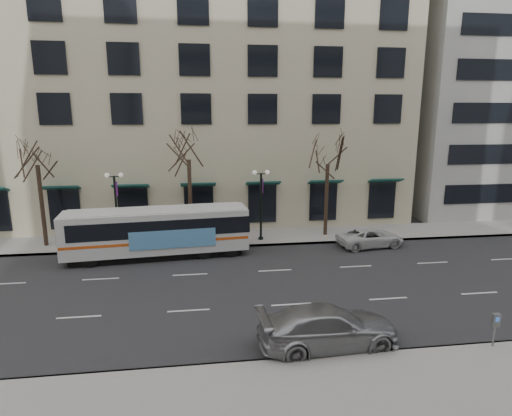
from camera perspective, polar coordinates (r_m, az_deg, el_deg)
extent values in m
plane|color=black|center=(23.24, -8.87, -10.86)|extent=(160.00, 160.00, 0.00)
cube|color=gray|center=(31.95, 0.44, -3.89)|extent=(80.00, 4.00, 0.15)
cube|color=#B8AD8C|center=(42.46, -11.72, 16.28)|extent=(40.00, 20.00, 24.00)
cube|color=#999993|center=(53.24, 30.55, 20.06)|extent=(25.00, 20.00, 35.00)
cylinder|color=black|center=(32.58, -26.62, 0.12)|extent=(0.28, 0.28, 5.74)
cylinder|color=black|center=(30.76, -8.76, 0.87)|extent=(0.28, 0.28, 5.95)
cylinder|color=black|center=(32.17, 9.35, 0.93)|extent=(0.28, 0.28, 5.46)
cylinder|color=black|center=(30.80, -18.09, -0.52)|extent=(0.16, 0.16, 5.00)
cylinder|color=black|center=(31.40, -17.79, -4.69)|extent=(0.36, 0.36, 0.30)
cube|color=black|center=(30.35, -18.41, 3.99)|extent=(0.90, 0.06, 0.06)
sphere|color=silver|center=(30.43, -19.25, 4.14)|extent=(0.32, 0.32, 0.32)
sphere|color=silver|center=(30.26, -17.58, 4.21)|extent=(0.32, 0.32, 0.32)
cube|color=#631E72|center=(30.46, -18.07, 2.42)|extent=(0.04, 0.45, 1.00)
cylinder|color=black|center=(30.57, 0.66, 0.03)|extent=(0.16, 0.16, 5.00)
cylinder|color=black|center=(31.17, 0.65, -4.18)|extent=(0.36, 0.36, 0.30)
cube|color=black|center=(30.12, 0.67, 4.58)|extent=(0.90, 0.06, 0.06)
sphere|color=silver|center=(30.04, -0.18, 4.75)|extent=(0.32, 0.32, 0.32)
sphere|color=silver|center=(30.17, 1.52, 4.79)|extent=(0.32, 0.32, 0.32)
cube|color=#631E72|center=(30.27, 0.89, 2.99)|extent=(0.04, 0.45, 1.00)
cube|color=silver|center=(28.26, -13.07, -2.93)|extent=(11.76, 3.50, 2.65)
cube|color=black|center=(28.70, -12.91, -5.80)|extent=(10.81, 3.12, 0.43)
cube|color=black|center=(28.15, -12.52, -2.09)|extent=(11.30, 3.50, 1.06)
cube|color=#CB4C13|center=(28.39, -13.02, -3.82)|extent=(11.64, 3.52, 0.17)
cube|color=#528FC8|center=(27.10, -11.00, -4.09)|extent=(5.29, 0.52, 1.16)
cube|color=silver|center=(27.93, -13.21, -0.25)|extent=(11.16, 3.20, 0.08)
cylinder|color=black|center=(27.94, -21.32, -6.43)|extent=(0.99, 0.35, 0.97)
cylinder|color=black|center=(30.03, -20.71, -5.05)|extent=(0.99, 0.35, 0.97)
cylinder|color=black|center=(27.68, -6.91, -5.79)|extent=(0.99, 0.35, 0.97)
cylinder|color=black|center=(29.78, -7.34, -4.44)|extent=(0.99, 0.35, 0.97)
cylinder|color=black|center=(27.88, -3.34, -5.57)|extent=(0.99, 0.35, 0.97)
cylinder|color=black|center=(29.97, -4.03, -4.25)|extent=(0.99, 0.35, 0.97)
imported|color=#9E9FA5|center=(18.00, 9.64, -15.39)|extent=(5.83, 2.63, 1.66)
imported|color=silver|center=(30.93, 14.99, -3.82)|extent=(4.86, 2.69, 1.29)
cylinder|color=slate|center=(20.01, 29.14, -14.54)|extent=(0.08, 0.08, 0.95)
cube|color=slate|center=(19.75, 29.34, -12.89)|extent=(0.31, 0.22, 0.53)
cube|color=blue|center=(19.65, 29.56, -12.80)|extent=(0.15, 0.04, 0.19)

